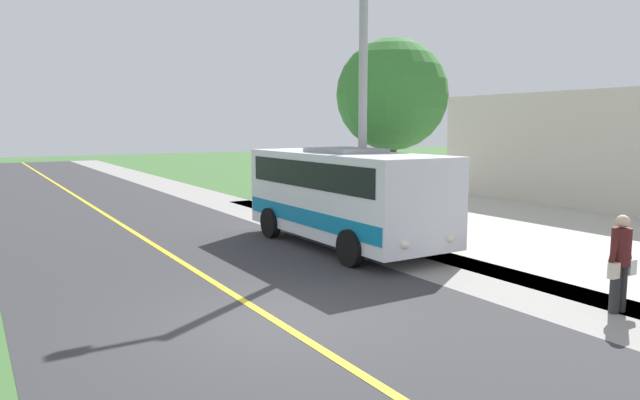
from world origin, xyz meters
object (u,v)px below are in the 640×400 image
shuttle_bus_front (345,192)px  tree_curbside (392,95)px  street_light_pole (359,93)px  pedestrian_with_bags (620,260)px

shuttle_bus_front → tree_curbside: 4.27m
shuttle_bus_front → street_light_pole: size_ratio=0.91×
pedestrian_with_bags → shuttle_bus_front: bearing=-83.0°
street_light_pole → tree_curbside: street_light_pole is taller
pedestrian_with_bags → street_light_pole: size_ratio=0.23×
shuttle_bus_front → pedestrian_with_bags: (-0.91, 7.42, -0.54)m
tree_curbside → shuttle_bus_front: bearing=28.7°
shuttle_bus_front → street_light_pole: street_light_pole is taller
pedestrian_with_bags → tree_curbside: 9.76m
pedestrian_with_bags → street_light_pole: bearing=-85.3°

